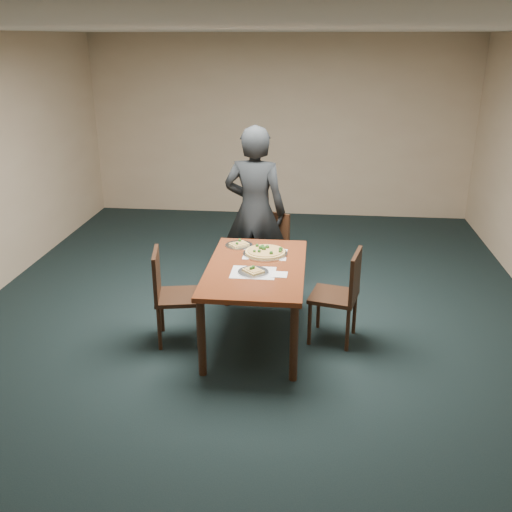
# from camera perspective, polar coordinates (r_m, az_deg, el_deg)

# --- Properties ---
(ground) EXTENTS (8.00, 8.00, 0.00)m
(ground) POSITION_cam_1_polar(r_m,az_deg,el_deg) (5.79, -0.40, -7.09)
(ground) COLOR black
(ground) RESTS_ON ground
(room_shell) EXTENTS (8.00, 8.00, 8.00)m
(room_shell) POSITION_cam_1_polar(r_m,az_deg,el_deg) (5.20, -0.45, 10.05)
(room_shell) COLOR #C9AC8B
(room_shell) RESTS_ON ground
(dining_table) EXTENTS (0.90, 1.50, 0.75)m
(dining_table) POSITION_cam_1_polar(r_m,az_deg,el_deg) (5.31, 0.00, -1.93)
(dining_table) COLOR #582311
(dining_table) RESTS_ON ground
(chair_far) EXTENTS (0.56, 0.56, 0.91)m
(chair_far) POSITION_cam_1_polar(r_m,az_deg,el_deg) (6.40, 1.17, 0.79)
(chair_far) COLOR black
(chair_far) RESTS_ON ground
(chair_left) EXTENTS (0.49, 0.49, 0.91)m
(chair_left) POSITION_cam_1_polar(r_m,az_deg,el_deg) (5.40, -8.62, -3.46)
(chair_left) COLOR black
(chair_left) RESTS_ON ground
(chair_right) EXTENTS (0.51, 0.51, 0.91)m
(chair_right) POSITION_cam_1_polar(r_m,az_deg,el_deg) (5.39, 8.62, -3.49)
(chair_right) COLOR black
(chair_right) RESTS_ON ground
(diner) EXTENTS (0.74, 0.54, 1.88)m
(diner) POSITION_cam_1_polar(r_m,az_deg,el_deg) (6.28, -0.11, 4.49)
(diner) COLOR black
(diner) RESTS_ON ground
(placemat_main) EXTENTS (0.42, 0.32, 0.00)m
(placemat_main) POSITION_cam_1_polar(r_m,az_deg,el_deg) (5.56, 0.93, 0.19)
(placemat_main) COLOR white
(placemat_main) RESTS_ON dining_table
(placemat_near) EXTENTS (0.40, 0.30, 0.00)m
(placemat_near) POSITION_cam_1_polar(r_m,az_deg,el_deg) (5.13, -0.28, -1.67)
(placemat_near) COLOR white
(placemat_near) RESTS_ON dining_table
(pizza_pan) EXTENTS (0.43, 0.43, 0.07)m
(pizza_pan) POSITION_cam_1_polar(r_m,az_deg,el_deg) (5.56, 0.94, 0.41)
(pizza_pan) COLOR silver
(pizza_pan) RESTS_ON dining_table
(slice_plate_near) EXTENTS (0.28, 0.28, 0.06)m
(slice_plate_near) POSITION_cam_1_polar(r_m,az_deg,el_deg) (5.12, -0.29, -1.53)
(slice_plate_near) COLOR silver
(slice_plate_near) RESTS_ON dining_table
(slice_plate_far) EXTENTS (0.28, 0.28, 0.06)m
(slice_plate_far) POSITION_cam_1_polar(r_m,az_deg,el_deg) (5.79, -1.71, 1.15)
(slice_plate_far) COLOR silver
(slice_plate_far) RESTS_ON dining_table
(napkin) EXTENTS (0.14, 0.14, 0.01)m
(napkin) POSITION_cam_1_polar(r_m,az_deg,el_deg) (5.09, 2.36, -1.87)
(napkin) COLOR white
(napkin) RESTS_ON dining_table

